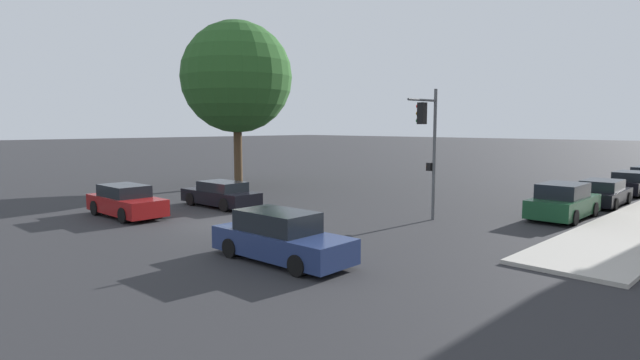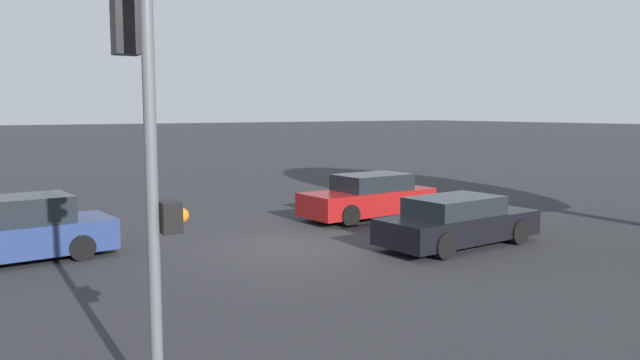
% 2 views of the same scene
% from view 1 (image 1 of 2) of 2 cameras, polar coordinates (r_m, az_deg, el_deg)
% --- Properties ---
extents(ground_plane, '(300.00, 300.00, 0.00)m').
position_cam_1_polar(ground_plane, '(21.57, -11.03, -4.85)').
color(ground_plane, '#28282B').
extents(street_tree, '(7.41, 7.41, 11.05)m').
position_cam_1_polar(street_tree, '(34.50, -9.51, 11.49)').
color(street_tree, '#4C3823').
rests_on(street_tree, ground_plane).
extents(traffic_signal, '(0.51, 2.06, 5.66)m').
position_cam_1_polar(traffic_signal, '(21.77, 12.23, 4.84)').
color(traffic_signal, '#515456').
rests_on(traffic_signal, ground_plane).
extents(crossing_car_0, '(4.56, 1.95, 1.44)m').
position_cam_1_polar(crossing_car_0, '(24.20, -21.30, -2.31)').
color(crossing_car_0, maroon).
rests_on(crossing_car_0, ground_plane).
extents(crossing_car_1, '(4.79, 1.98, 1.52)m').
position_cam_1_polar(crossing_car_1, '(15.28, -4.54, -6.61)').
color(crossing_car_1, navy).
rests_on(crossing_car_1, ground_plane).
extents(crossing_car_2, '(4.65, 1.98, 1.30)m').
position_cam_1_polar(crossing_car_2, '(25.78, -11.26, -1.64)').
color(crossing_car_2, black).
rests_on(crossing_car_2, ground_plane).
extents(parked_car_0, '(2.04, 4.56, 1.58)m').
position_cam_1_polar(parked_car_0, '(24.55, 26.03, -2.27)').
color(parked_car_0, '#194728').
rests_on(parked_car_0, ground_plane).
extents(parked_car_1, '(2.07, 4.61, 1.33)m').
position_cam_1_polar(parked_car_1, '(29.59, 29.58, -1.32)').
color(parked_car_1, black).
rests_on(parked_car_1, ground_plane).
extents(parked_car_2, '(1.87, 4.63, 1.39)m').
position_cam_1_polar(parked_car_2, '(35.23, 31.98, -0.33)').
color(parked_car_2, black).
rests_on(parked_car_2, ground_plane).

